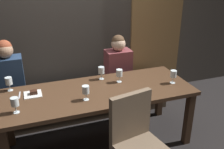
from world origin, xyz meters
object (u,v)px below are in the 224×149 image
fork_on_table (20,95)px  wine_glass_end_left (9,81)px  chair_near_side (136,138)px  dining_table (98,97)px  dessert_plate (33,94)px  banquette_bench (85,101)px  diner_bearded (118,61)px  wine_glass_center_back (119,73)px  wine_glass_far_left (86,90)px  wine_glass_center_front (101,71)px  diner_redhead (8,72)px  wine_glass_near_right (173,75)px  wine_glass_end_right (15,102)px

fork_on_table → wine_glass_end_left: bearing=125.3°
chair_near_side → dining_table: bearing=102.5°
dessert_plate → banquette_bench: bearing=38.1°
diner_bearded → wine_glass_center_back: size_ratio=4.44×
diner_bearded → wine_glass_far_left: diner_bearded is taller
chair_near_side → wine_glass_far_left: chair_near_side is taller
wine_glass_far_left → wine_glass_center_front: 0.55m
chair_near_side → wine_glass_far_left: (-0.34, 0.56, 0.30)m
dining_table → dessert_plate: size_ratio=11.58×
wine_glass_center_back → fork_on_table: (-1.17, 0.04, -0.11)m
diner_redhead → fork_on_table: (0.11, -0.52, -0.08)m
dining_table → wine_glass_center_front: (0.13, 0.29, 0.20)m
dining_table → chair_near_side: 0.75m
wine_glass_near_right → wine_glass_end_left: (-1.87, 0.45, 0.00)m
wine_glass_end_right → wine_glass_end_left: 0.53m
diner_bearded → dessert_plate: (-1.22, -0.54, -0.04)m
wine_glass_center_back → wine_glass_near_right: same height
wine_glass_center_back → diner_redhead: bearing=156.3°
wine_glass_near_right → wine_glass_center_front: bearing=152.9°
diner_bearded → dessert_plate: bearing=-156.1°
wine_glass_center_back → wine_glass_near_right: 0.65m
wine_glass_end_right → dessert_plate: wine_glass_end_right is taller
diner_bearded → wine_glass_far_left: size_ratio=4.44×
diner_redhead → wine_glass_center_front: bearing=-20.3°
wine_glass_center_back → wine_glass_far_left: size_ratio=1.00×
dining_table → wine_glass_end_left: (-0.95, 0.34, 0.20)m
chair_near_side → wine_glass_near_right: size_ratio=5.98×
wine_glass_end_right → fork_on_table: wine_glass_end_right is taller
banquette_bench → dessert_plate: (-0.71, -0.55, 0.53)m
dining_table → wine_glass_center_back: (0.31, 0.14, 0.20)m
chair_near_side → wine_glass_end_right: bearing=152.9°
banquette_bench → diner_redhead: 1.13m
diner_redhead → wine_glass_center_back: diner_redhead is taller
banquette_bench → diner_redhead: (-0.96, -0.00, 0.60)m
diner_bearded → fork_on_table: (-1.36, -0.51, -0.05)m
dining_table → wine_glass_far_left: size_ratio=13.41×
wine_glass_end_right → chair_near_side: bearing=-27.1°
wine_glass_near_right → wine_glass_end_left: 1.92m
diner_redhead → wine_glass_center_front: 1.17m
dining_table → wine_glass_center_back: bearing=23.9°
banquette_bench → dessert_plate: 1.04m
fork_on_table → diner_redhead: bearing=106.3°
wine_glass_far_left → wine_glass_end_right: bearing=-178.1°
diner_bearded → wine_glass_near_right: 0.89m
dining_table → wine_glass_end_right: size_ratio=13.41×
wine_glass_center_front → dessert_plate: wine_glass_center_front is taller
fork_on_table → wine_glass_center_back: bearing=2.4°
wine_glass_far_left → dining_table: bearing=41.9°
diner_redhead → wine_glass_end_left: diner_redhead is taller
diner_redhead → wine_glass_center_front: (1.10, -0.41, 0.03)m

